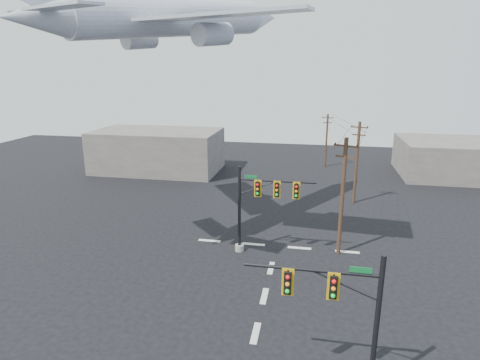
% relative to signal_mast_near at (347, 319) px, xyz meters
% --- Properties ---
extents(ground, '(120.00, 120.00, 0.00)m').
position_rel_signal_mast_near_xyz_m(ground, '(-4.74, 3.28, -3.83)').
color(ground, black).
rests_on(ground, ground).
extents(lane_markings, '(14.00, 21.20, 0.01)m').
position_rel_signal_mast_near_xyz_m(lane_markings, '(-4.74, 8.61, -3.82)').
color(lane_markings, silver).
rests_on(lane_markings, ground).
extents(signal_mast_near, '(6.52, 0.79, 7.17)m').
position_rel_signal_mast_near_xyz_m(signal_mast_near, '(0.00, 0.00, 0.00)').
color(signal_mast_near, gray).
rests_on(signal_mast_near, ground).
extents(signal_mast_far, '(6.49, 0.81, 7.36)m').
position_rel_signal_mast_near_xyz_m(signal_mast_far, '(-6.20, 13.76, 0.31)').
color(signal_mast_far, gray).
rests_on(signal_mast_far, ground).
extents(utility_pole_a, '(1.85, 0.89, 9.77)m').
position_rel_signal_mast_near_xyz_m(utility_pole_a, '(0.49, 14.92, 1.28)').
color(utility_pole_a, '#492E1F').
rests_on(utility_pole_a, ground).
extents(utility_pole_b, '(1.83, 0.67, 9.28)m').
position_rel_signal_mast_near_xyz_m(utility_pole_b, '(2.79, 28.42, 1.03)').
color(utility_pole_b, '#492E1F').
rests_on(utility_pole_b, ground).
extents(utility_pole_c, '(1.66, 0.28, 8.13)m').
position_rel_signal_mast_near_xyz_m(utility_pole_c, '(-0.19, 45.24, 0.43)').
color(utility_pole_c, '#492E1F').
rests_on(utility_pole_c, ground).
extents(power_lines, '(4.58, 30.33, 0.80)m').
position_rel_signal_mast_near_xyz_m(power_lines, '(1.45, 30.08, 4.58)').
color(power_lines, black).
extents(airliner, '(22.24, 24.40, 6.97)m').
position_rel_signal_mast_near_xyz_m(airliner, '(-13.39, 16.08, 14.89)').
color(airliner, silver).
extents(building_left, '(18.00, 10.00, 6.00)m').
position_rel_signal_mast_near_xyz_m(building_left, '(-24.74, 38.28, -0.83)').
color(building_left, slate).
rests_on(building_left, ground).
extents(building_right, '(14.00, 12.00, 5.00)m').
position_rel_signal_mast_near_xyz_m(building_right, '(17.26, 43.28, -1.33)').
color(building_right, slate).
rests_on(building_right, ground).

